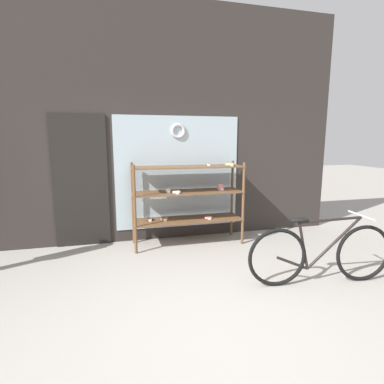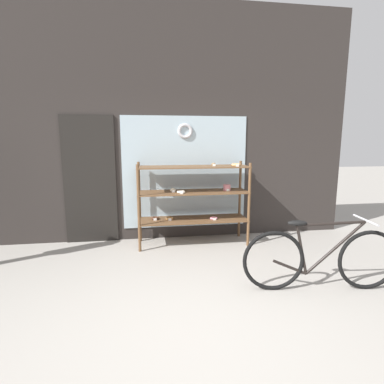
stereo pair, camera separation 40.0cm
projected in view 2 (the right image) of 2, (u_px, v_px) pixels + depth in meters
name	position (u px, v px, depth m)	size (l,w,h in m)	color
ground_plane	(199.00, 323.00, 2.82)	(30.00, 30.00, 0.00)	gray
storefront_facade	(171.00, 127.00, 5.02)	(6.18, 0.13, 3.93)	#2D2826
display_case	(194.00, 195.00, 4.86)	(1.78, 0.53, 1.35)	brown
bicycle	(321.00, 258.00, 3.40)	(1.78, 0.46, 0.84)	black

